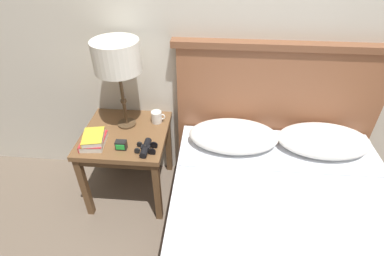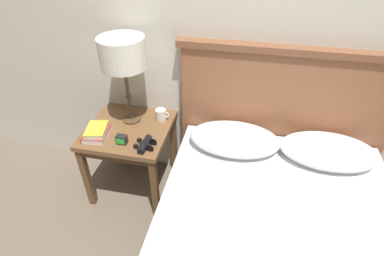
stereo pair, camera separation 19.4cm
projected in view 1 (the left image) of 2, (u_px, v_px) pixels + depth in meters
name	position (u px, v px, depth m)	size (l,w,h in m)	color
wall_back	(226.00, 13.00, 1.85)	(8.00, 0.06, 2.60)	beige
nightstand	(126.00, 141.00, 2.12)	(0.58, 0.58, 0.57)	brown
bed	(284.00, 234.00, 1.73)	(1.48, 1.78, 1.15)	brown
table_lamp	(117.00, 58.00, 1.85)	(0.30, 0.30, 0.62)	#4C3823
book_on_nightstand	(93.00, 141.00, 1.96)	(0.17, 0.21, 0.04)	silver
book_stacked_on_top	(93.00, 137.00, 1.94)	(0.16, 0.21, 0.03)	silver
binoculars_pair	(146.00, 148.00, 1.90)	(0.14, 0.16, 0.05)	black
coffee_mug	(157.00, 117.00, 2.15)	(0.10, 0.08, 0.08)	silver
alarm_clock	(121.00, 145.00, 1.91)	(0.07, 0.05, 0.06)	black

